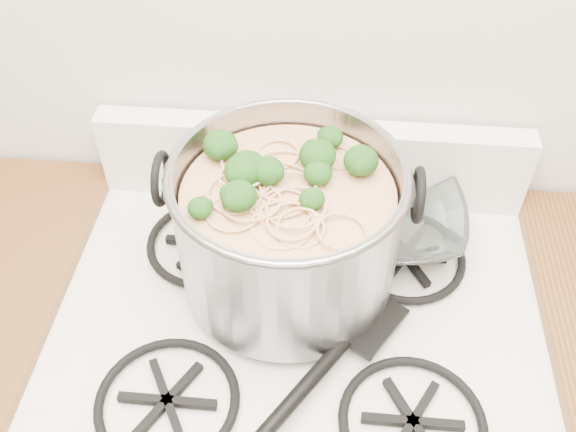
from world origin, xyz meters
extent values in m
cube|color=white|center=(0.00, 1.27, 0.88)|extent=(0.76, 0.65, 0.04)
cube|color=black|center=(0.00, 1.27, 0.91)|extent=(0.60, 0.56, 0.02)
cylinder|color=gray|center=(-0.02, 1.35, 1.04)|extent=(0.33, 0.33, 0.22)
torus|color=gray|center=(-0.02, 1.35, 1.14)|extent=(0.35, 0.35, 0.01)
torus|color=black|center=(-0.20, 1.35, 1.12)|extent=(0.01, 0.08, 0.08)
torus|color=black|center=(0.16, 1.35, 1.12)|extent=(0.01, 0.08, 0.08)
cylinder|color=tan|center=(-0.02, 1.35, 1.02)|extent=(0.31, 0.31, 0.18)
sphere|color=#1B4913|center=(-0.02, 1.35, 1.12)|extent=(0.04, 0.04, 0.04)
sphere|color=#1B4913|center=(-0.02, 1.35, 1.12)|extent=(0.04, 0.04, 0.04)
sphere|color=#1B4913|center=(-0.02, 1.35, 1.12)|extent=(0.04, 0.04, 0.04)
sphere|color=#1B4913|center=(-0.02, 1.35, 1.12)|extent=(0.04, 0.04, 0.04)
sphere|color=#1B4913|center=(-0.02, 1.35, 1.12)|extent=(0.04, 0.04, 0.04)
sphere|color=#1B4913|center=(-0.02, 1.35, 1.12)|extent=(0.04, 0.04, 0.04)
sphere|color=#1B4913|center=(-0.02, 1.35, 1.12)|extent=(0.04, 0.04, 0.04)
sphere|color=#1B4913|center=(-0.02, 1.35, 1.12)|extent=(0.04, 0.04, 0.04)
sphere|color=#1B4913|center=(-0.02, 1.35, 1.12)|extent=(0.04, 0.04, 0.04)
sphere|color=#1B4913|center=(-0.02, 1.35, 1.12)|extent=(0.04, 0.04, 0.04)
sphere|color=#1B4913|center=(-0.02, 1.35, 1.12)|extent=(0.04, 0.04, 0.04)
imported|color=white|center=(0.13, 1.46, 0.94)|extent=(0.11, 0.11, 0.03)
camera|label=1|loc=(0.04, 0.69, 1.73)|focal=40.00mm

